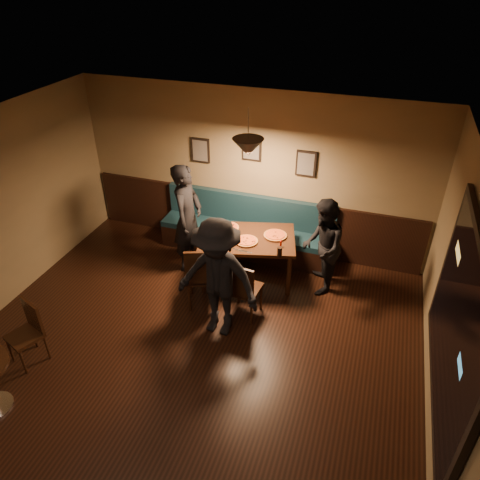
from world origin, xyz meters
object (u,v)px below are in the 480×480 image
(dining_table, at_px, (247,258))
(diner_right, at_px, (322,247))
(soda_glass, at_px, (280,252))
(cafe_chair_far, at_px, (24,335))
(diner_front, at_px, (217,279))
(booth_bench, at_px, (246,228))
(chair_near_right, at_px, (245,287))
(diner_left, at_px, (188,218))
(chair_near_left, at_px, (203,274))
(tabasco_bottle, at_px, (281,243))

(dining_table, bearing_deg, diner_right, -9.14)
(soda_glass, relative_size, cafe_chair_far, 0.18)
(diner_front, height_order, soda_glass, diner_front)
(soda_glass, bearing_deg, booth_bench, 128.58)
(chair_near_right, xyz_separation_m, diner_right, (0.92, 0.94, 0.30))
(chair_near_right, relative_size, diner_left, 0.52)
(chair_near_left, distance_m, tabasco_bottle, 1.25)
(dining_table, relative_size, cafe_chair_far, 1.70)
(dining_table, height_order, diner_right, diner_right)
(chair_near_right, xyz_separation_m, cafe_chair_far, (-2.37, -1.74, -0.05))
(diner_right, height_order, diner_front, diner_front)
(booth_bench, bearing_deg, soda_glass, -51.42)
(booth_bench, height_order, tabasco_bottle, booth_bench)
(diner_left, height_order, soda_glass, diner_left)
(booth_bench, relative_size, dining_table, 2.04)
(chair_near_left, bearing_deg, booth_bench, 62.49)
(booth_bench, height_order, diner_left, diner_left)
(diner_right, bearing_deg, chair_near_left, -71.55)
(booth_bench, distance_m, chair_near_right, 1.61)
(chair_near_left, distance_m, diner_right, 1.84)
(tabasco_bottle, relative_size, cafe_chair_far, 0.15)
(dining_table, distance_m, diner_front, 1.35)
(diner_left, bearing_deg, chair_near_left, -145.76)
(booth_bench, relative_size, diner_right, 1.94)
(chair_near_left, relative_size, diner_front, 0.60)
(diner_right, distance_m, diner_front, 1.80)
(dining_table, relative_size, chair_near_right, 1.54)
(dining_table, distance_m, diner_right, 1.22)
(diner_right, distance_m, cafe_chair_far, 4.26)
(diner_right, relative_size, soda_glass, 9.87)
(diner_left, bearing_deg, diner_front, -143.25)
(booth_bench, relative_size, cafe_chair_far, 3.48)
(dining_table, height_order, chair_near_right, chair_near_right)
(diner_right, distance_m, soda_glass, 0.72)
(tabasco_bottle, bearing_deg, chair_near_left, -145.63)
(diner_left, height_order, tabasco_bottle, diner_left)
(booth_bench, xyz_separation_m, cafe_chair_far, (-1.89, -3.28, -0.07))
(chair_near_left, bearing_deg, diner_front, -68.71)
(cafe_chair_far, bearing_deg, booth_bench, -98.79)
(booth_bench, xyz_separation_m, chair_near_right, (0.48, -1.54, -0.02))
(chair_near_right, height_order, tabasco_bottle, chair_near_right)
(chair_near_right, xyz_separation_m, tabasco_bottle, (0.33, 0.73, 0.37))
(diner_left, height_order, diner_front, diner_left)
(booth_bench, bearing_deg, cafe_chair_far, -119.94)
(booth_bench, height_order, chair_near_right, booth_bench)
(diner_left, bearing_deg, tabasco_bottle, -96.22)
(diner_front, bearing_deg, soda_glass, 59.62)
(dining_table, height_order, soda_glass, soda_glass)
(chair_near_left, relative_size, cafe_chair_far, 1.23)
(chair_near_left, height_order, diner_left, diner_left)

